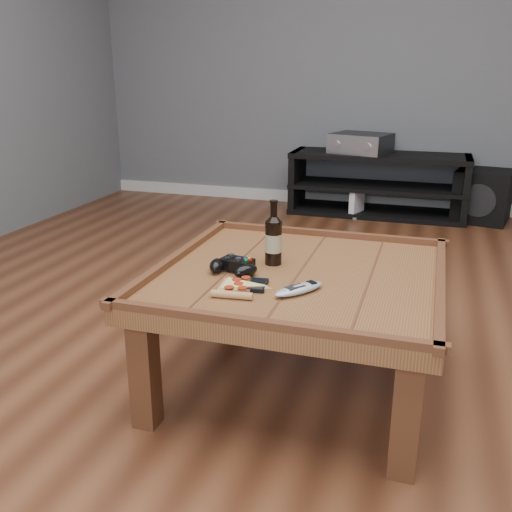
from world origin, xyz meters
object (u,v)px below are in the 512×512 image
(game_controller, at_px, (234,266))
(pizza_slice, at_px, (238,287))
(media_console, at_px, (378,185))
(remote_control, at_px, (299,289))
(smartphone, at_px, (258,285))
(game_console, at_px, (357,203))
(av_receiver, at_px, (361,143))
(subwoofer, at_px, (482,196))
(beer_bottle, at_px, (273,239))
(coffee_table, at_px, (299,287))

(game_controller, distance_m, pizza_slice, 0.17)
(media_console, relative_size, pizza_slice, 5.48)
(pizza_slice, xyz_separation_m, remote_control, (0.20, 0.03, 0.01))
(smartphone, distance_m, game_console, 2.83)
(av_receiver, relative_size, subwoofer, 1.09)
(beer_bottle, xyz_separation_m, game_controller, (-0.11, -0.14, -0.07))
(coffee_table, relative_size, subwoofer, 2.18)
(media_console, height_order, remote_control, media_console)
(av_receiver, distance_m, game_console, 0.48)
(coffee_table, bearing_deg, game_controller, -160.08)
(game_controller, relative_size, game_console, 0.83)
(coffee_table, bearing_deg, game_console, 93.14)
(pizza_slice, bearing_deg, game_controller, 108.50)
(game_controller, height_order, remote_control, game_controller)
(beer_bottle, height_order, pizza_slice, beer_bottle)
(coffee_table, height_order, game_console, coffee_table)
(remote_control, bearing_deg, game_console, 131.14)
(smartphone, bearing_deg, av_receiver, 83.63)
(coffee_table, distance_m, game_console, 2.64)
(game_console, bearing_deg, beer_bottle, -68.76)
(pizza_slice, distance_m, smartphone, 0.07)
(smartphone, height_order, remote_control, remote_control)
(smartphone, bearing_deg, coffee_table, 54.21)
(coffee_table, bearing_deg, media_console, 90.00)
(subwoofer, xyz_separation_m, game_console, (-0.95, -0.17, -0.09))
(media_console, bearing_deg, beer_bottle, -92.49)
(media_console, distance_m, smartphone, 2.95)
(media_console, distance_m, game_controller, 2.85)
(smartphone, bearing_deg, media_console, 80.60)
(game_console, bearing_deg, subwoofer, 31.07)
(game_controller, height_order, game_console, game_controller)
(beer_bottle, xyz_separation_m, av_receiver, (-0.04, 2.69, 0.03))
(remote_control, distance_m, av_receiver, 2.95)
(smartphone, xyz_separation_m, game_console, (-0.04, 2.81, -0.35))
(pizza_slice, xyz_separation_m, av_receiver, (0.00, 2.98, 0.12))
(beer_bottle, relative_size, remote_control, 1.28)
(game_controller, relative_size, remote_control, 1.05)
(media_console, distance_m, game_console, 0.23)
(media_console, xyz_separation_m, game_controller, (-0.23, -2.83, 0.23))
(coffee_table, height_order, av_receiver, av_receiver)
(game_controller, xyz_separation_m, remote_control, (0.27, -0.12, -0.01))
(beer_bottle, xyz_separation_m, game_console, (-0.03, 2.56, -0.44))
(pizza_slice, xyz_separation_m, game_console, (0.01, 2.86, -0.35))
(av_receiver, bearing_deg, beer_bottle, -73.36)
(pizza_slice, relative_size, av_receiver, 0.50)
(game_console, bearing_deg, coffee_table, -66.22)
(coffee_table, distance_m, media_console, 2.75)
(coffee_table, height_order, media_console, media_console)
(av_receiver, bearing_deg, game_console, -68.86)
(smartphone, distance_m, av_receiver, 2.94)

